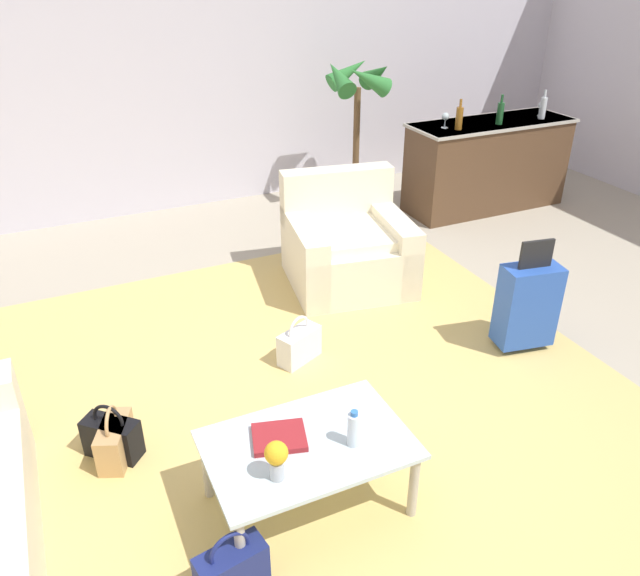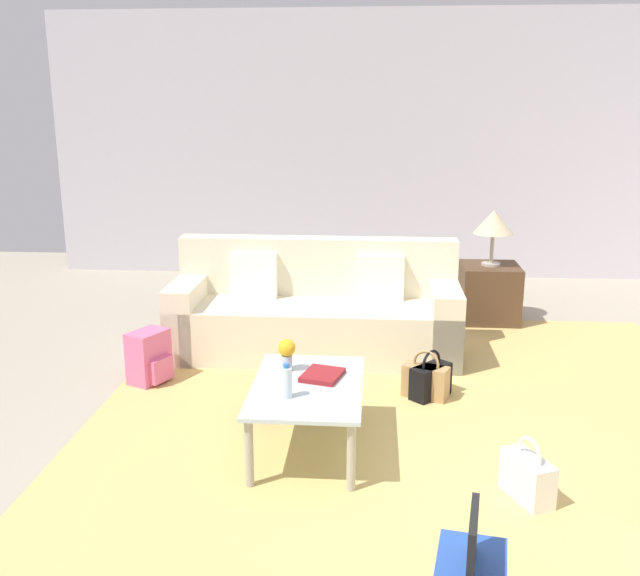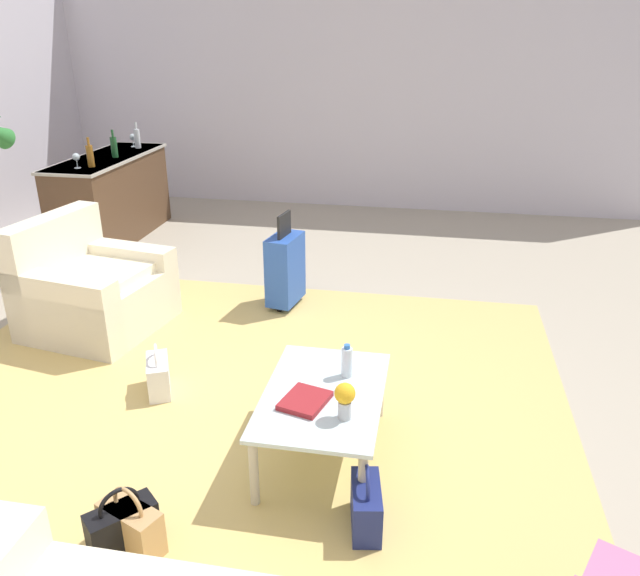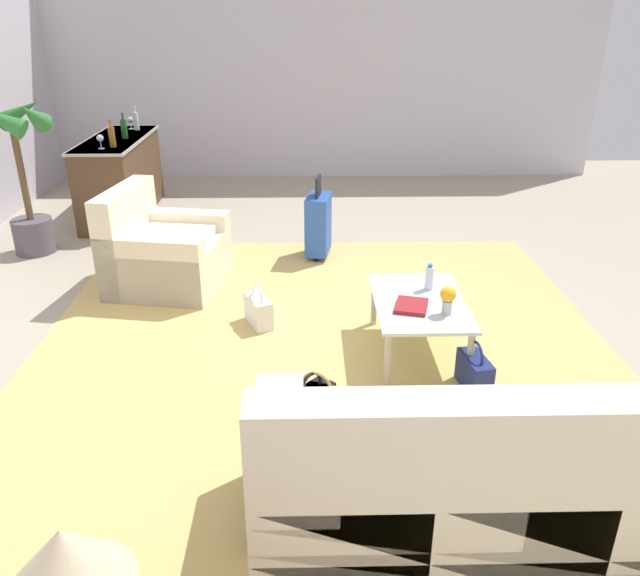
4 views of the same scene
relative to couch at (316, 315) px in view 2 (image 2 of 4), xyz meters
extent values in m
plane|color=#A89E89|center=(2.19, 0.60, -0.32)|extent=(12.00, 12.00, 0.00)
cube|color=silver|center=(-2.87, 0.60, 1.23)|extent=(0.12, 8.00, 3.10)
cube|color=tan|center=(1.59, 0.80, -0.31)|extent=(5.20, 4.40, 0.01)
cube|color=beige|center=(0.09, 0.00, -0.09)|extent=(0.84, 2.37, 0.45)
cube|color=beige|center=(-0.22, 0.00, 0.15)|extent=(0.22, 2.37, 0.94)
cube|color=beige|center=(0.09, 1.06, -0.01)|extent=(0.84, 0.24, 0.62)
cube|color=beige|center=(0.09, -1.06, -0.01)|extent=(0.84, 0.24, 0.62)
cube|color=white|center=(-0.06, 0.53, 0.31)|extent=(0.12, 0.40, 0.40)
cube|color=white|center=(-0.06, -0.53, 0.31)|extent=(0.17, 0.40, 0.41)
cube|color=silver|center=(1.79, 0.10, 0.10)|extent=(1.01, 0.66, 0.02)
cylinder|color=#ADA899|center=(1.34, 0.38, -0.12)|extent=(0.05, 0.05, 0.40)
cylinder|color=#ADA899|center=(2.25, 0.38, -0.12)|extent=(0.05, 0.05, 0.40)
cylinder|color=#ADA899|center=(1.34, -0.18, -0.12)|extent=(0.05, 0.05, 0.40)
cylinder|color=#ADA899|center=(2.25, -0.18, -0.12)|extent=(0.05, 0.05, 0.40)
cylinder|color=silver|center=(1.99, 0.00, 0.20)|extent=(0.06, 0.06, 0.18)
cylinder|color=#2D6BBC|center=(1.99, 0.00, 0.30)|extent=(0.04, 0.04, 0.02)
cube|color=maroon|center=(1.67, 0.18, 0.12)|extent=(0.31, 0.28, 0.03)
cylinder|color=#B2B7BC|center=(1.57, -0.05, 0.16)|extent=(0.07, 0.07, 0.10)
sphere|color=gold|center=(1.57, -0.05, 0.26)|extent=(0.11, 0.11, 0.11)
cube|color=#513823|center=(-1.01, 1.60, -0.04)|extent=(0.54, 0.54, 0.55)
cylinder|color=#ADA899|center=(-1.01, 1.60, 0.24)|extent=(0.18, 0.18, 0.02)
cylinder|color=#ADA899|center=(-1.01, 1.60, 0.39)|extent=(0.04, 0.04, 0.28)
cone|color=beige|center=(-1.01, 1.60, 0.65)|extent=(0.38, 0.38, 0.22)
cube|color=black|center=(3.79, 0.80, 0.43)|extent=(0.24, 0.07, 0.20)
cube|color=tan|center=(0.94, 0.87, -0.20)|extent=(0.25, 0.35, 0.24)
torus|color=tan|center=(0.94, 0.87, -0.06)|extent=(0.10, 0.19, 0.20)
cube|color=navy|center=(1.28, -0.20, -0.20)|extent=(0.34, 0.19, 0.24)
torus|color=navy|center=(1.28, -0.20, -0.06)|extent=(0.20, 0.05, 0.20)
cube|color=black|center=(0.93, 0.90, -0.20)|extent=(0.33, 0.32, 0.24)
torus|color=black|center=(0.93, 0.90, -0.06)|extent=(0.16, 0.15, 0.20)
cube|color=white|center=(2.26, 1.32, -0.20)|extent=(0.35, 0.26, 0.24)
torus|color=white|center=(2.26, 1.32, -0.06)|extent=(0.19, 0.10, 0.20)
cube|color=pink|center=(0.79, -1.20, -0.12)|extent=(0.36, 0.31, 0.40)
cube|color=pink|center=(0.85, -1.09, -0.20)|extent=(0.22, 0.15, 0.18)
camera|label=1|loc=(0.88, -2.04, 2.26)|focal=35.00mm
camera|label=2|loc=(5.74, 0.48, 1.74)|focal=40.00mm
camera|label=3|loc=(-1.12, -0.42, 1.99)|focal=35.00mm
camera|label=4|loc=(-2.29, 0.92, 2.05)|focal=35.00mm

